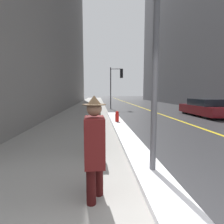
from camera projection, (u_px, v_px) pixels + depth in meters
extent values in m
cube|color=gray|center=(86.00, 110.00, 16.53)|extent=(4.00, 80.00, 0.01)
cube|color=gold|center=(148.00, 110.00, 17.00)|extent=(0.16, 80.00, 0.00)
cube|color=white|center=(123.00, 131.00, 7.29)|extent=(0.66, 12.89, 0.13)
cube|color=slate|center=(202.00, 5.00, 23.16)|extent=(6.00, 36.00, 26.49)
cylinder|color=#515156|center=(155.00, 79.00, 3.36)|extent=(0.12, 0.12, 3.86)
cylinder|color=#515156|center=(111.00, 88.00, 17.81)|extent=(0.11, 0.11, 4.19)
cylinder|color=#515156|center=(116.00, 69.00, 17.56)|extent=(1.10, 0.23, 0.07)
cube|color=black|center=(121.00, 73.00, 17.57)|extent=(0.33, 0.24, 0.90)
sphere|color=red|center=(122.00, 71.00, 17.66)|extent=(0.19, 0.19, 0.19)
sphere|color=orange|center=(122.00, 74.00, 17.69)|extent=(0.19, 0.19, 0.19)
sphere|color=green|center=(121.00, 76.00, 17.72)|extent=(0.19, 0.19, 0.19)
cylinder|color=#340C0C|center=(99.00, 171.00, 2.82)|extent=(0.15, 0.15, 0.83)
cylinder|color=#340C0C|center=(91.00, 178.00, 2.58)|extent=(0.15, 0.15, 0.83)
cube|color=#561414|center=(95.00, 141.00, 2.64)|extent=(0.31, 0.51, 0.73)
sphere|color=#8C664C|center=(94.00, 109.00, 2.58)|extent=(0.23, 0.23, 0.23)
cylinder|color=#4C3823|center=(94.00, 105.00, 2.58)|extent=(0.35, 0.35, 0.01)
cone|color=#4C3823|center=(94.00, 100.00, 2.57)|extent=(0.21, 0.21, 0.14)
cylinder|color=#2A241B|center=(97.00, 139.00, 4.80)|extent=(0.14, 0.14, 0.81)
cylinder|color=#2A241B|center=(93.00, 141.00, 4.57)|extent=(0.14, 0.14, 0.81)
cube|color=#473D2D|center=(95.00, 121.00, 4.63)|extent=(0.30, 0.50, 0.71)
sphere|color=beige|center=(95.00, 103.00, 4.58)|extent=(0.22, 0.22, 0.22)
cube|color=#600F14|center=(205.00, 110.00, 12.40)|extent=(1.82, 4.26, 0.61)
cube|color=black|center=(206.00, 102.00, 12.24)|extent=(1.66, 2.22, 0.46)
cylinder|color=black|center=(185.00, 109.00, 13.65)|extent=(0.23, 0.72, 0.71)
cylinder|color=black|center=(204.00, 109.00, 13.78)|extent=(0.23, 0.72, 0.71)
cylinder|color=black|center=(206.00, 113.00, 11.05)|extent=(0.23, 0.72, 0.71)
cylinder|color=red|center=(117.00, 119.00, 9.35)|extent=(0.20, 0.20, 0.55)
sphere|color=red|center=(117.00, 113.00, 9.31)|extent=(0.18, 0.18, 0.18)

